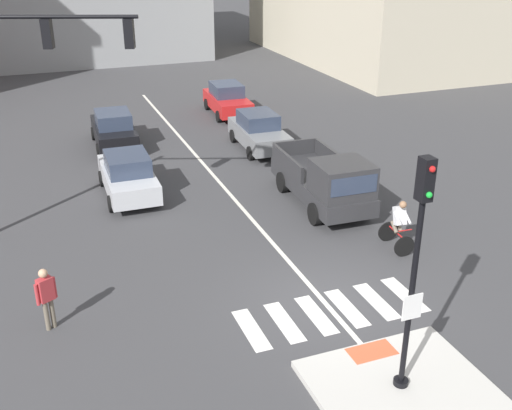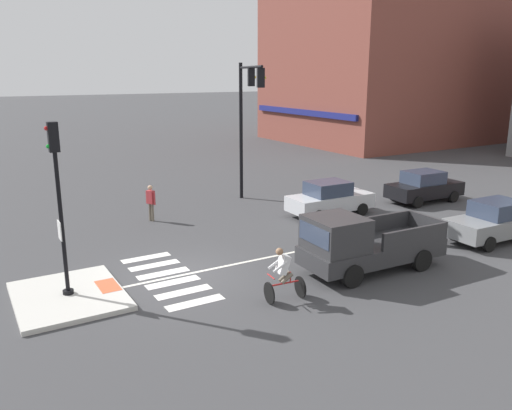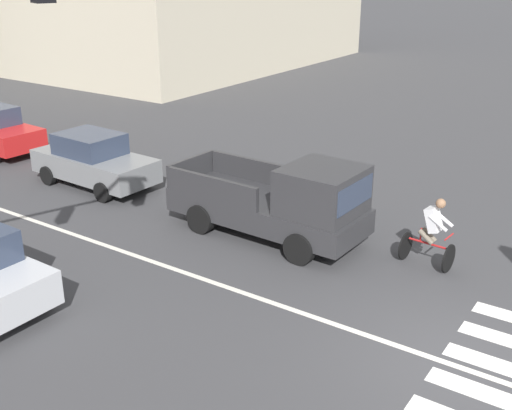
{
  "view_description": "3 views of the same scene",
  "coord_description": "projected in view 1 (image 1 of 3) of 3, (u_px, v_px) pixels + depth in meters",
  "views": [
    {
      "loc": [
        -6.57,
        -12.14,
        8.97
      ],
      "look_at": [
        -0.61,
        3.44,
        1.49
      ],
      "focal_mm": 42.95,
      "sensor_mm": 36.0,
      "label": 1
    },
    {
      "loc": [
        15.27,
        -6.01,
        6.59
      ],
      "look_at": [
        -0.86,
        3.45,
        1.8
      ],
      "focal_mm": 36.31,
      "sensor_mm": 36.0,
      "label": 2
    },
    {
      "loc": [
        -9.33,
        -2.05,
        6.52
      ],
      "look_at": [
        1.45,
        5.3,
        1.38
      ],
      "focal_mm": 43.65,
      "sensor_mm": 36.0,
      "label": 3
    }
  ],
  "objects": [
    {
      "name": "pedestrian_at_curb_left",
      "position": [
        46.0,
        294.0,
        14.73
      ],
      "size": [
        0.5,
        0.36,
        1.67
      ],
      "color": "#6B6051",
      "rests_on": "ground"
    },
    {
      "name": "pickup_truck_charcoal_eastbound_mid",
      "position": [
        327.0,
        182.0,
        21.32
      ],
      "size": [
        2.19,
        5.16,
        2.08
      ],
      "color": "#2D2D30",
      "rests_on": "ground"
    },
    {
      "name": "car_grey_eastbound_far",
      "position": [
        259.0,
        131.0,
        27.3
      ],
      "size": [
        1.96,
        4.16,
        1.64
      ],
      "color": "slate",
      "rests_on": "ground"
    },
    {
      "name": "crosswalk_stripe_c",
      "position": [
        316.0,
        315.0,
        15.64
      ],
      "size": [
        0.44,
        1.8,
        0.01
      ],
      "primitive_type": "cube",
      "color": "silver",
      "rests_on": "ground"
    },
    {
      "name": "crosswalk_stripe_a",
      "position": [
        251.0,
        330.0,
        15.07
      ],
      "size": [
        0.44,
        1.8,
        0.01
      ],
      "primitive_type": "cube",
      "color": "silver",
      "rests_on": "ground"
    },
    {
      "name": "crosswalk_stripe_e",
      "position": [
        376.0,
        301.0,
        16.22
      ],
      "size": [
        0.44,
        1.8,
        0.01
      ],
      "primitive_type": "cube",
      "color": "silver",
      "rests_on": "ground"
    },
    {
      "name": "crosswalk_stripe_d",
      "position": [
        347.0,
        308.0,
        15.93
      ],
      "size": [
        0.44,
        1.8,
        0.01
      ],
      "primitive_type": "cube",
      "color": "silver",
      "rests_on": "ground"
    },
    {
      "name": "ground_plane",
      "position": [
        324.0,
        303.0,
        16.16
      ],
      "size": [
        300.0,
        300.0,
        0.0
      ],
      "primitive_type": "plane",
      "color": "#3D3D3F"
    },
    {
      "name": "car_silver_westbound_far",
      "position": [
        128.0,
        175.0,
        22.39
      ],
      "size": [
        1.9,
        4.13,
        1.64
      ],
      "color": "silver",
      "rests_on": "ground"
    },
    {
      "name": "signal_pole",
      "position": [
        416.0,
        258.0,
        11.77
      ],
      "size": [
        0.44,
        0.38,
        5.12
      ],
      "color": "black",
      "rests_on": "traffic_island"
    },
    {
      "name": "crosswalk_stripe_b",
      "position": [
        284.0,
        322.0,
        15.36
      ],
      "size": [
        0.44,
        1.8,
        0.01
      ],
      "primitive_type": "cube",
      "color": "silver",
      "rests_on": "ground"
    },
    {
      "name": "car_black_westbound_distant",
      "position": [
        114.0,
        129.0,
        27.57
      ],
      "size": [
        1.97,
        4.16,
        1.64
      ],
      "color": "black",
      "rests_on": "ground"
    },
    {
      "name": "lane_centre_line",
      "position": [
        213.0,
        174.0,
        24.69
      ],
      "size": [
        0.14,
        28.0,
        0.01
      ],
      "primitive_type": "cube",
      "color": "silver",
      "rests_on": "ground"
    },
    {
      "name": "car_red_eastbound_distant",
      "position": [
        227.0,
        99.0,
        32.46
      ],
      "size": [
        2.01,
        4.18,
        1.64
      ],
      "color": "red",
      "rests_on": "ground"
    },
    {
      "name": "tactile_pad_front",
      "position": [
        372.0,
        351.0,
        14.05
      ],
      "size": [
        1.1,
        0.6,
        0.01
      ],
      "primitive_type": "cube",
      "color": "#DB5B38",
      "rests_on": "traffic_island"
    },
    {
      "name": "cyclist",
      "position": [
        399.0,
        224.0,
        18.52
      ],
      "size": [
        0.75,
        1.14,
        1.68
      ],
      "color": "black",
      "rests_on": "ground"
    },
    {
      "name": "traffic_island",
      "position": [
        400.0,
        387.0,
        13.07
      ],
      "size": [
        3.73,
        3.07,
        0.15
      ],
      "primitive_type": "cube",
      "color": "beige",
      "rests_on": "ground"
    },
    {
      "name": "traffic_light_mast",
      "position": [
        6.0,
        87.0,
        17.42
      ],
      "size": [
        5.4,
        2.08,
        7.09
      ],
      "color": "black",
      "rests_on": "ground"
    },
    {
      "name": "crosswalk_stripe_f",
      "position": [
        405.0,
        295.0,
        16.51
      ],
      "size": [
        0.44,
        1.8,
        0.01
      ],
      "primitive_type": "cube",
      "color": "silver",
      "rests_on": "ground"
    }
  ]
}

